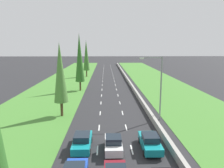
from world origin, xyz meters
TOP-DOWN VIEW (x-y plane):
  - ground_plane at (0.00, 60.00)m, footprint 300.00×300.00m
  - grass_verge_left at (-12.65, 60.00)m, footprint 14.00×140.00m
  - grass_verge_right at (14.35, 60.00)m, footprint 14.00×140.00m
  - median_barrier at (5.70, 60.00)m, footprint 0.44×120.00m
  - lane_markings at (0.00, 60.00)m, footprint 3.64×116.00m
  - teal_sedan_right_lane at (3.60, 21.03)m, footprint 1.82×4.50m
  - white_hatchback_centre_lane at (-0.15, 20.65)m, footprint 1.74×3.90m
  - teal_sedan_left_lane at (-3.30, 21.37)m, footprint 1.82×4.50m
  - poplar_tree_second at (-7.47, 31.84)m, footprint 2.08×2.08m
  - poplar_tree_third at (-6.81, 50.14)m, footprint 2.13×2.13m
  - poplar_tree_fourth at (-7.26, 72.66)m, footprint 2.11×2.11m
  - street_light_mast at (6.46, 29.70)m, footprint 3.20×0.28m

SIDE VIEW (x-z plane):
  - ground_plane at x=0.00m, z-range 0.00..0.00m
  - lane_markings at x=0.00m, z-range 0.00..0.01m
  - grass_verge_left at x=-12.65m, z-range 0.00..0.04m
  - grass_verge_right at x=14.35m, z-range 0.00..0.04m
  - median_barrier at x=5.70m, z-range 0.00..0.85m
  - teal_sedan_right_lane at x=3.60m, z-range -0.01..1.63m
  - teal_sedan_left_lane at x=-3.30m, z-range -0.01..1.63m
  - white_hatchback_centre_lane at x=-0.15m, z-range -0.02..1.70m
  - street_light_mast at x=6.46m, z-range 0.73..9.73m
  - poplar_tree_second at x=-7.47m, z-range 1.05..12.06m
  - poplar_tree_fourth at x=-7.26m, z-range 1.05..13.36m
  - poplar_tree_third at x=-6.81m, z-range 1.05..14.23m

